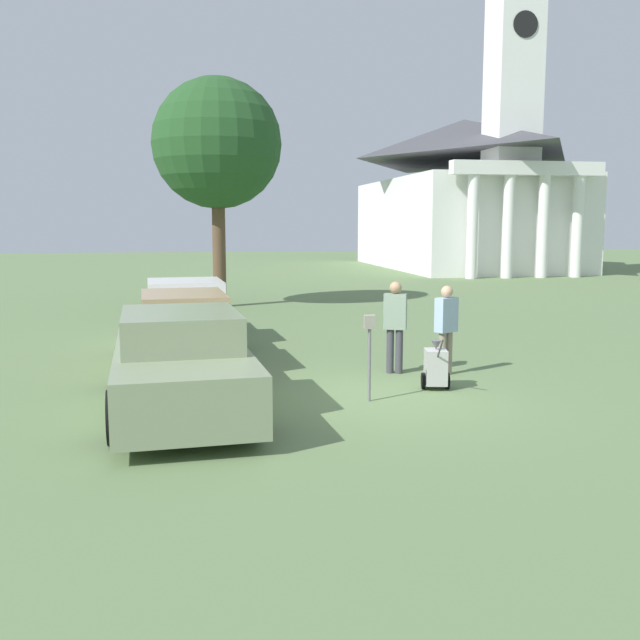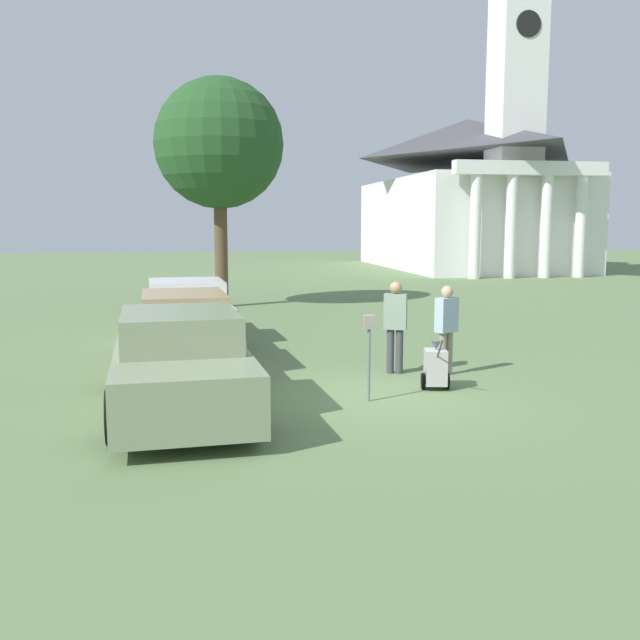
{
  "view_description": "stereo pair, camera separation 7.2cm",
  "coord_description": "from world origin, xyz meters",
  "px_view_note": "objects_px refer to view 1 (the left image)",
  "views": [
    {
      "loc": [
        -2.85,
        -11.04,
        2.84
      ],
      "look_at": [
        -0.65,
        1.46,
        1.1
      ],
      "focal_mm": 40.0,
      "sensor_mm": 36.0,
      "label": 1
    },
    {
      "loc": [
        -2.78,
        -11.05,
        2.84
      ],
      "look_at": [
        -0.65,
        1.46,
        1.1
      ],
      "focal_mm": 40.0,
      "sensor_mm": 36.0,
      "label": 2
    }
  ],
  "objects_px": {
    "parked_car_tan": "(184,333)",
    "equipment_cart": "(436,367)",
    "parked_car_sage": "(181,363)",
    "person_worker": "(395,321)",
    "parked_car_white": "(185,312)",
    "parking_meter": "(370,342)",
    "person_supervisor": "(446,324)",
    "church": "(466,187)"
  },
  "relations": [
    {
      "from": "parked_car_sage",
      "to": "equipment_cart",
      "type": "height_order",
      "value": "parked_car_sage"
    },
    {
      "from": "parked_car_sage",
      "to": "church",
      "type": "bearing_deg",
      "value": 57.96
    },
    {
      "from": "parked_car_white",
      "to": "parking_meter",
      "type": "distance_m",
      "value": 7.11
    },
    {
      "from": "person_worker",
      "to": "person_supervisor",
      "type": "xyz_separation_m",
      "value": [
        0.9,
        -0.3,
        -0.04
      ]
    },
    {
      "from": "parked_car_sage",
      "to": "person_worker",
      "type": "bearing_deg",
      "value": 22.65
    },
    {
      "from": "parked_car_tan",
      "to": "equipment_cart",
      "type": "relative_size",
      "value": 5.33
    },
    {
      "from": "parked_car_sage",
      "to": "parked_car_tan",
      "type": "bearing_deg",
      "value": 85.96
    },
    {
      "from": "parked_car_sage",
      "to": "person_supervisor",
      "type": "height_order",
      "value": "person_supervisor"
    },
    {
      "from": "parked_car_white",
      "to": "parking_meter",
      "type": "xyz_separation_m",
      "value": [
        2.95,
        -6.47,
        0.27
      ]
    },
    {
      "from": "parked_car_white",
      "to": "church",
      "type": "relative_size",
      "value": 0.23
    },
    {
      "from": "parked_car_white",
      "to": "church",
      "type": "distance_m",
      "value": 31.08
    },
    {
      "from": "parked_car_white",
      "to": "person_worker",
      "type": "bearing_deg",
      "value": -52.61
    },
    {
      "from": "parked_car_white",
      "to": "parking_meter",
      "type": "relative_size",
      "value": 3.53
    },
    {
      "from": "person_worker",
      "to": "equipment_cart",
      "type": "xyz_separation_m",
      "value": [
        0.34,
        -1.37,
        -0.61
      ]
    },
    {
      "from": "parked_car_sage",
      "to": "person_worker",
      "type": "relative_size",
      "value": 3.06
    },
    {
      "from": "parked_car_sage",
      "to": "parked_car_tan",
      "type": "xyz_separation_m",
      "value": [
        0.0,
        3.21,
        -0.03
      ]
    },
    {
      "from": "parking_meter",
      "to": "person_worker",
      "type": "distance_m",
      "value": 2.23
    },
    {
      "from": "parked_car_white",
      "to": "equipment_cart",
      "type": "distance_m",
      "value": 7.24
    },
    {
      "from": "church",
      "to": "parked_car_sage",
      "type": "bearing_deg",
      "value": -118.01
    },
    {
      "from": "parked_car_white",
      "to": "church",
      "type": "bearing_deg",
      "value": 52.31
    },
    {
      "from": "parked_car_white",
      "to": "person_worker",
      "type": "xyz_separation_m",
      "value": [
        3.94,
        -4.47,
        0.3
      ]
    },
    {
      "from": "equipment_cart",
      "to": "church",
      "type": "xyz_separation_m",
      "value": [
        12.78,
        31.45,
        4.65
      ]
    },
    {
      "from": "parked_car_sage",
      "to": "person_worker",
      "type": "xyz_separation_m",
      "value": [
        3.94,
        1.98,
        0.28
      ]
    },
    {
      "from": "person_supervisor",
      "to": "parked_car_white",
      "type": "bearing_deg",
      "value": -72.14
    },
    {
      "from": "parked_car_sage",
      "to": "equipment_cart",
      "type": "distance_m",
      "value": 4.33
    },
    {
      "from": "parking_meter",
      "to": "equipment_cart",
      "type": "xyz_separation_m",
      "value": [
        1.33,
        0.63,
        -0.58
      ]
    },
    {
      "from": "parked_car_tan",
      "to": "parking_meter",
      "type": "relative_size",
      "value": 3.85
    },
    {
      "from": "parking_meter",
      "to": "parked_car_sage",
      "type": "bearing_deg",
      "value": 179.64
    },
    {
      "from": "parked_car_tan",
      "to": "person_worker",
      "type": "xyz_separation_m",
      "value": [
        3.94,
        -1.23,
        0.31
      ]
    },
    {
      "from": "equipment_cart",
      "to": "person_supervisor",
      "type": "bearing_deg",
      "value": 73.49
    },
    {
      "from": "person_worker",
      "to": "person_supervisor",
      "type": "relative_size",
      "value": 1.04
    },
    {
      "from": "person_supervisor",
      "to": "equipment_cart",
      "type": "xyz_separation_m",
      "value": [
        -0.56,
        -1.07,
        -0.57
      ]
    },
    {
      "from": "parked_car_tan",
      "to": "person_worker",
      "type": "height_order",
      "value": "person_worker"
    },
    {
      "from": "person_worker",
      "to": "parking_meter",
      "type": "bearing_deg",
      "value": 86.16
    },
    {
      "from": "parked_car_sage",
      "to": "parking_meter",
      "type": "relative_size",
      "value": 3.84
    },
    {
      "from": "person_worker",
      "to": "equipment_cart",
      "type": "distance_m",
      "value": 1.54
    },
    {
      "from": "person_worker",
      "to": "person_supervisor",
      "type": "height_order",
      "value": "person_worker"
    },
    {
      "from": "parked_car_sage",
      "to": "person_supervisor",
      "type": "relative_size",
      "value": 3.18
    },
    {
      "from": "parking_meter",
      "to": "parked_car_tan",
      "type": "bearing_deg",
      "value": 132.4
    },
    {
      "from": "parked_car_sage",
      "to": "church",
      "type": "height_order",
      "value": "church"
    },
    {
      "from": "person_worker",
      "to": "equipment_cart",
      "type": "height_order",
      "value": "person_worker"
    },
    {
      "from": "parking_meter",
      "to": "equipment_cart",
      "type": "bearing_deg",
      "value": 25.32
    }
  ]
}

